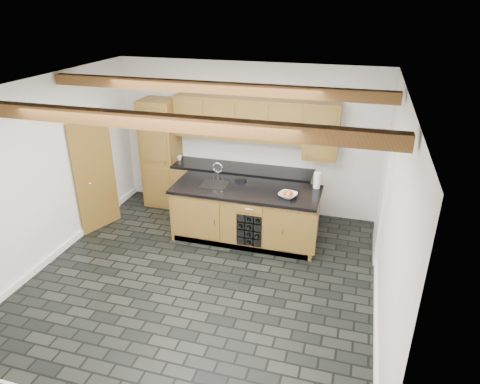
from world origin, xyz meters
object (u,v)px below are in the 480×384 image
at_px(kitchen_scale, 241,179).
at_px(paper_towel, 317,180).
at_px(island, 246,214).
at_px(fruit_bowl, 288,195).

height_order(kitchen_scale, paper_towel, paper_towel).
bearing_deg(kitchen_scale, island, -54.71).
xyz_separation_m(kitchen_scale, paper_towel, (1.29, 0.07, 0.11)).
distance_m(island, kitchen_scale, 0.60).
xyz_separation_m(island, kitchen_scale, (-0.18, 0.29, 0.49)).
relative_size(island, paper_towel, 9.25).
xyz_separation_m(island, fruit_bowl, (0.72, -0.13, 0.50)).
xyz_separation_m(fruit_bowl, paper_towel, (0.39, 0.50, 0.10)).
height_order(kitchen_scale, fruit_bowl, fruit_bowl).
bearing_deg(paper_towel, island, -161.80).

